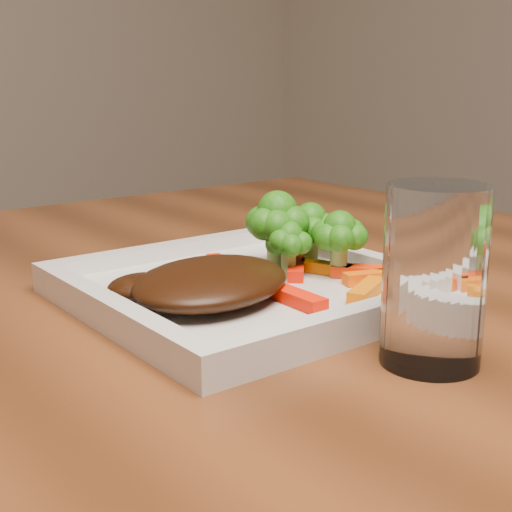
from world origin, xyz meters
TOP-DOWN VIEW (x-y plane):
  - plate at (0.10, -0.22)m, footprint 0.27×0.27m
  - steak at (0.06, -0.23)m, footprint 0.17×0.15m
  - broccoli_0 at (0.16, -0.20)m, footprint 0.07×0.07m
  - broccoli_1 at (0.19, -0.20)m, footprint 0.06×0.06m
  - broccoli_2 at (0.18, -0.25)m, footprint 0.06×0.06m
  - broccoli_3 at (0.15, -0.22)m, footprint 0.05×0.05m
  - carrot_0 at (0.16, -0.31)m, footprint 0.06×0.04m
  - carrot_1 at (0.20, -0.27)m, footprint 0.05×0.06m
  - carrot_2 at (0.10, -0.28)m, footprint 0.02×0.06m
  - carrot_3 at (0.20, -0.18)m, footprint 0.05×0.03m
  - carrot_4 at (0.11, -0.17)m, footprint 0.03×0.05m
  - carrot_5 at (0.18, -0.23)m, footprint 0.03×0.05m
  - carrot_6 at (0.16, -0.22)m, footprint 0.05×0.05m
  - drinking_glass at (0.12, -0.41)m, footprint 0.08×0.08m
  - carrot_7 at (0.19, -0.28)m, footprint 0.05×0.03m

SIDE VIEW (x-z plane):
  - plate at x=0.10m, z-range 0.75..0.76m
  - carrot_0 at x=0.16m, z-range 0.76..0.77m
  - carrot_1 at x=0.20m, z-range 0.76..0.77m
  - carrot_2 at x=0.10m, z-range 0.76..0.77m
  - carrot_3 at x=0.20m, z-range 0.76..0.77m
  - carrot_4 at x=0.11m, z-range 0.76..0.77m
  - carrot_5 at x=0.18m, z-range 0.76..0.77m
  - carrot_6 at x=0.16m, z-range 0.76..0.77m
  - carrot_7 at x=0.19m, z-range 0.76..0.77m
  - steak at x=0.06m, z-range 0.76..0.79m
  - broccoli_2 at x=0.18m, z-range 0.76..0.82m
  - broccoli_3 at x=0.15m, z-range 0.76..0.82m
  - broccoli_1 at x=0.19m, z-range 0.76..0.83m
  - broccoli_0 at x=0.16m, z-range 0.76..0.83m
  - drinking_glass at x=0.12m, z-range 0.75..0.87m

